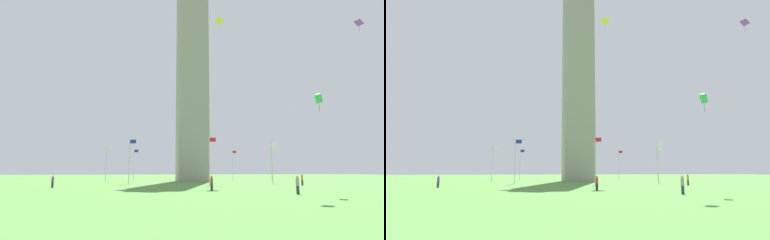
# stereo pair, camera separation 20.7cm
# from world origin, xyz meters

# --- Properties ---
(ground_plane) EXTENTS (260.00, 260.00, 0.00)m
(ground_plane) POSITION_xyz_m (0.00, 0.00, 0.00)
(ground_plane) COLOR #548C3D
(obelisk_monument) EXTENTS (6.41, 6.41, 58.28)m
(obelisk_monument) POSITION_xyz_m (0.00, 0.00, 29.14)
(obelisk_monument) COLOR gray
(obelisk_monument) RESTS_ON ground
(flagpole_n) EXTENTS (1.12, 0.14, 7.55)m
(flagpole_n) POSITION_xyz_m (17.84, 0.00, 4.16)
(flagpole_n) COLOR silver
(flagpole_n) RESTS_ON ground
(flagpole_ne) EXTENTS (1.12, 0.14, 7.55)m
(flagpole_ne) POSITION_xyz_m (12.63, 12.57, 4.16)
(flagpole_ne) COLOR silver
(flagpole_ne) RESTS_ON ground
(flagpole_e) EXTENTS (1.12, 0.14, 7.55)m
(flagpole_e) POSITION_xyz_m (0.06, 17.78, 4.16)
(flagpole_e) COLOR silver
(flagpole_e) RESTS_ON ground
(flagpole_se) EXTENTS (1.12, 0.14, 7.55)m
(flagpole_se) POSITION_xyz_m (-12.51, 12.57, 4.16)
(flagpole_se) COLOR silver
(flagpole_se) RESTS_ON ground
(flagpole_s) EXTENTS (1.12, 0.14, 7.55)m
(flagpole_s) POSITION_xyz_m (-17.71, 0.00, 4.16)
(flagpole_s) COLOR silver
(flagpole_s) RESTS_ON ground
(flagpole_sw) EXTENTS (1.12, 0.14, 7.55)m
(flagpole_sw) POSITION_xyz_m (-12.51, -12.57, 4.16)
(flagpole_sw) COLOR silver
(flagpole_sw) RESTS_ON ground
(flagpole_w) EXTENTS (1.12, 0.14, 7.55)m
(flagpole_w) POSITION_xyz_m (0.06, -17.78, 4.16)
(flagpole_w) COLOR silver
(flagpole_w) RESTS_ON ground
(flagpole_nw) EXTENTS (1.12, 0.14, 7.55)m
(flagpole_nw) POSITION_xyz_m (12.63, -12.57, 4.16)
(flagpole_nw) COLOR silver
(flagpole_nw) RESTS_ON ground
(person_orange_shirt) EXTENTS (0.32, 0.32, 1.78)m
(person_orange_shirt) POSITION_xyz_m (14.28, -19.78, 0.89)
(person_orange_shirt) COLOR #2D2D38
(person_orange_shirt) RESTS_ON ground
(person_gray_shirt) EXTENTS (0.32, 0.32, 1.79)m
(person_gray_shirt) POSITION_xyz_m (4.54, -37.05, 0.89)
(person_gray_shirt) COLOR #2D2D38
(person_gray_shirt) RESTS_ON ground
(person_purple_shirt) EXTENTS (0.32, 0.32, 1.63)m
(person_purple_shirt) POSITION_xyz_m (-22.07, -21.25, 0.81)
(person_purple_shirt) COLOR #2D2D38
(person_purple_shirt) RESTS_ON ground
(person_red_shirt) EXTENTS (0.32, 0.32, 1.65)m
(person_red_shirt) POSITION_xyz_m (-2.44, -30.37, 0.82)
(person_red_shirt) COLOR #2D2D38
(person_red_shirt) RESTS_ON ground
(kite_green_box) EXTENTS (0.95, 0.87, 1.87)m
(kite_green_box) POSITION_xyz_m (6.87, -37.83, 9.31)
(kite_green_box) COLOR green
(kite_yellow_diamond) EXTENTS (1.46, 1.42, 2.10)m
(kite_yellow_diamond) POSITION_xyz_m (2.59, -15.02, 28.75)
(kite_yellow_diamond) COLOR yellow
(kite_purple_diamond) EXTENTS (1.38, 1.48, 2.05)m
(kite_purple_diamond) POSITION_xyz_m (25.43, -21.29, 27.06)
(kite_purple_diamond) COLOR purple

